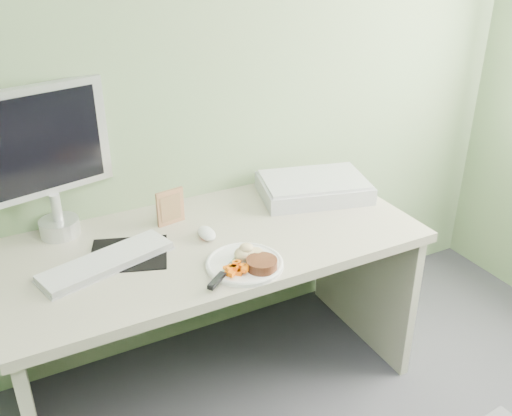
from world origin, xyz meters
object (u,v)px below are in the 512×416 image
scanner (314,188)px  monitor (46,154)px  desk (213,277)px  plate (245,264)px

scanner → monitor: (-1.06, 0.18, 0.29)m
desk → monitor: bearing=148.2°
plate → scanner: scanner is taller
scanner → monitor: 1.11m
desk → plate: bearing=-84.2°
desk → plate: 0.30m
plate → scanner: (0.53, 0.37, 0.03)m
scanner → desk: bearing=-151.3°
desk → monitor: (-0.51, 0.32, 0.51)m
plate → desk: bearing=95.8°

